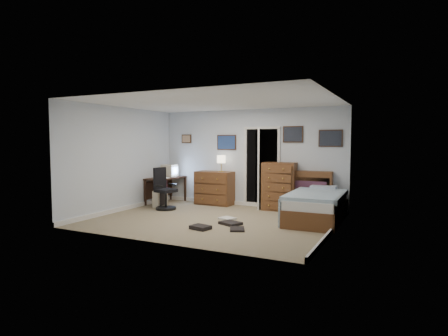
{
  "coord_description": "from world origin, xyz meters",
  "views": [
    {
      "loc": [
        3.68,
        -6.98,
        1.68
      ],
      "look_at": [
        0.1,
        0.3,
        1.1
      ],
      "focal_mm": 30.0,
      "sensor_mm": 36.0,
      "label": 1
    }
  ],
  "objects_px": {
    "computer_desk": "(163,183)",
    "low_dresser": "(215,188)",
    "bed": "(316,206)",
    "office_chair": "(164,193)",
    "tall_dresser": "(279,186)"
  },
  "relations": [
    {
      "from": "computer_desk",
      "to": "bed",
      "type": "bearing_deg",
      "value": -5.27
    },
    {
      "from": "computer_desk",
      "to": "low_dresser",
      "type": "distance_m",
      "value": 1.43
    },
    {
      "from": "low_dresser",
      "to": "tall_dresser",
      "type": "relative_size",
      "value": 0.85
    },
    {
      "from": "office_chair",
      "to": "bed",
      "type": "xyz_separation_m",
      "value": [
        3.68,
        0.28,
        -0.08
      ]
    },
    {
      "from": "office_chair",
      "to": "tall_dresser",
      "type": "bearing_deg",
      "value": 35.94
    },
    {
      "from": "office_chair",
      "to": "tall_dresser",
      "type": "distance_m",
      "value": 2.84
    },
    {
      "from": "computer_desk",
      "to": "bed",
      "type": "height_order",
      "value": "computer_desk"
    },
    {
      "from": "computer_desk",
      "to": "bed",
      "type": "distance_m",
      "value": 4.31
    },
    {
      "from": "tall_dresser",
      "to": "bed",
      "type": "distance_m",
      "value": 1.42
    },
    {
      "from": "office_chair",
      "to": "tall_dresser",
      "type": "relative_size",
      "value": 0.88
    },
    {
      "from": "computer_desk",
      "to": "low_dresser",
      "type": "bearing_deg",
      "value": 17.12
    },
    {
      "from": "computer_desk",
      "to": "office_chair",
      "type": "relative_size",
      "value": 1.2
    },
    {
      "from": "office_chair",
      "to": "bed",
      "type": "bearing_deg",
      "value": 16.32
    },
    {
      "from": "low_dresser",
      "to": "bed",
      "type": "distance_m",
      "value": 3.03
    },
    {
      "from": "office_chair",
      "to": "tall_dresser",
      "type": "xyz_separation_m",
      "value": [
        2.59,
        1.15,
        0.19
      ]
    }
  ]
}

